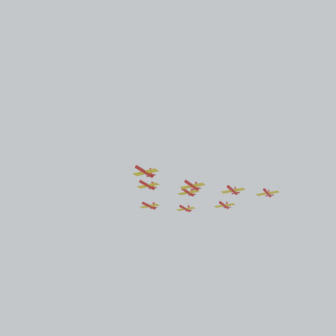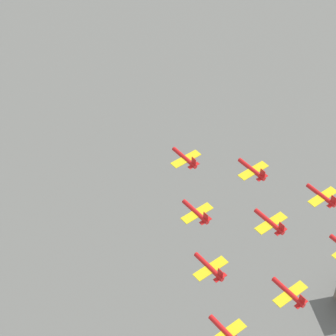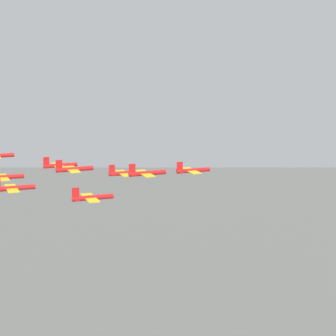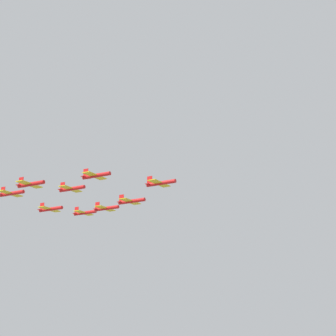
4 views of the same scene
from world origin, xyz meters
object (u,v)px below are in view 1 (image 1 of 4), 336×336
Objects in this scene: jet_2 at (148,185)px; jet_3 at (233,190)px; jet_6 at (268,193)px; jet_5 at (149,206)px; jet_7 at (224,205)px; jet_4 at (188,192)px; jet_1 at (192,186)px; jet_8 at (185,209)px; jet_0 at (145,172)px.

jet_3 is (21.55, 31.09, -2.43)m from jet_2.
jet_3 is 21.77m from jet_6.
jet_5 is at bearing 18.78° from jet_6.
jet_7 is (-17.98, 12.04, -0.37)m from jet_3.
jet_4 is at bearing 29.54° from jet_6.
jet_4 is at bearing -59.53° from jet_1.
jet_8 is at bearing -59.53° from jet_1.
jet_3 is 22.12m from jet_4.
jet_3 is at bearing -150.46° from jet_2.
jet_2 reaches higher than jet_8.
jet_2 is 21.85m from jet_5.
jet_4 is at bearing 180.00° from jet_5.
jet_1 is 43.36m from jet_8.
jet_3 is 1.00× the size of jet_8.
jet_4 reaches higher than jet_5.
jet_8 is at bearing -59.53° from jet_4.
jet_5 is at bearing -59.53° from jet_2.
jet_2 is at bearing 29.54° from jet_3.
jet_1 is at bearing 59.53° from jet_6.
jet_6 is (1.78, 21.56, 2.45)m from jet_3.
jet_0 is at bearing 59.53° from jet_3.
jet_4 reaches higher than jet_0.
jet_5 is (-19.76, -9.53, -3.48)m from jet_4.
jet_1 is 37.84m from jet_5.
jet_5 is at bearing -0.00° from jet_3.
jet_8 is at bearing -0.00° from jet_7.
jet_6 is (41.31, 40.62, 3.09)m from jet_5.
jet_2 is at bearing 59.53° from jet_4.
jet_3 is at bearing 180.00° from jet_5.
jet_3 reaches higher than jet_7.
jet_3 is at bearing 150.46° from jet_8.
jet_4 is 1.00× the size of jet_5.
jet_6 is (5.35, 64.69, 2.55)m from jet_0.
jet_0 is at bearing 120.47° from jet_2.
jet_5 is at bearing -0.00° from jet_4.
jet_1 is 1.00× the size of jet_7.
jet_8 is at bearing -0.00° from jet_6.
jet_4 is (1.78, 21.56, 0.41)m from jet_2.
jet_2 is (-19.76, -9.53, 4.18)m from jet_1.
jet_3 is 1.00× the size of jet_6.
jet_8 reaches higher than jet_1.
jet_8 is (1.78, 21.56, 1.64)m from jet_5.
jet_6 reaches higher than jet_3.
jet_5 is 1.00× the size of jet_6.
jet_6 is at bearing -120.47° from jet_3.
jet_7 is (-16.20, 33.60, 1.38)m from jet_1.
jet_0 is 1.00× the size of jet_2.
jet_7 is (1.78, 21.56, -3.21)m from jet_4.
jet_2 is 1.00× the size of jet_8.
jet_2 is 1.00× the size of jet_5.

